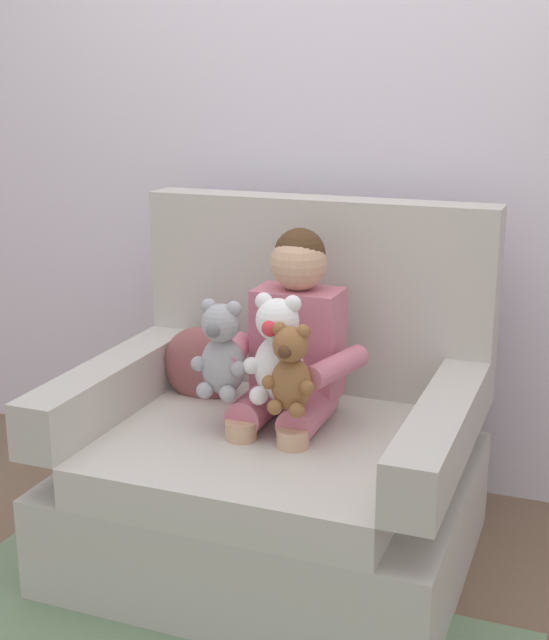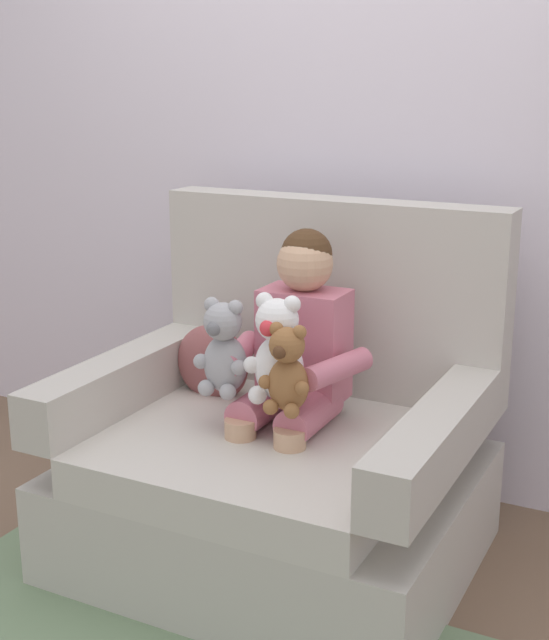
{
  "view_description": "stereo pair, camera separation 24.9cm",
  "coord_description": "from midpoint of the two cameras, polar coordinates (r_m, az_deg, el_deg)",
  "views": [
    {
      "loc": [
        0.89,
        -2.29,
        1.45
      ],
      "look_at": [
        0.03,
        -0.05,
        0.79
      ],
      "focal_mm": 49.5,
      "sensor_mm": 36.0,
      "label": 1
    },
    {
      "loc": [
        1.12,
        -2.18,
        1.45
      ],
      "look_at": [
        0.03,
        -0.05,
        0.79
      ],
      "focal_mm": 49.5,
      "sensor_mm": 36.0,
      "label": 2
    }
  ],
  "objects": [
    {
      "name": "back_wall",
      "position": [
        3.15,
        8.68,
        12.58
      ],
      "size": [
        6.0,
        0.1,
        2.6
      ],
      "primitive_type": "cube",
      "color": "silver",
      "rests_on": "ground"
    },
    {
      "name": "plush_brown",
      "position": [
        2.44,
        3.76,
        -3.38
      ],
      "size": [
        0.15,
        0.12,
        0.26
      ],
      "rotation": [
        0.0,
        0.0,
        -0.25
      ],
      "color": "brown",
      "rests_on": "armchair"
    },
    {
      "name": "plush_white",
      "position": [
        2.51,
        3.04,
        -2.12
      ],
      "size": [
        0.19,
        0.15,
        0.32
      ],
      "rotation": [
        0.0,
        0.0,
        -0.27
      ],
      "color": "white",
      "rests_on": "armchair"
    },
    {
      "name": "throw_pillow",
      "position": [
        2.91,
        -1.59,
        -2.85
      ],
      "size": [
        0.26,
        0.12,
        0.26
      ],
      "primitive_type": "ellipsoid",
      "rotation": [
        0.0,
        0.0,
        0.02
      ],
      "color": "#8C4C4C",
      "rests_on": "armchair"
    },
    {
      "name": "plush_grey",
      "position": [
        2.57,
        -0.55,
        -1.99
      ],
      "size": [
        0.17,
        0.14,
        0.29
      ],
      "rotation": [
        0.0,
        0.0,
        -0.17
      ],
      "color": "#9E9EA3",
      "rests_on": "armchair"
    },
    {
      "name": "seated_child",
      "position": [
        2.64,
        4.01,
        -2.25
      ],
      "size": [
        0.45,
        0.39,
        0.82
      ],
      "rotation": [
        0.0,
        0.0,
        -0.03
      ],
      "color": "#C66B7F",
      "rests_on": "armchair"
    },
    {
      "name": "ground_plane",
      "position": [
        2.85,
        2.59,
        -15.14
      ],
      "size": [
        8.0,
        8.0,
        0.0
      ],
      "primitive_type": "plane",
      "color": "brown"
    },
    {
      "name": "armchair",
      "position": [
        2.75,
        3.18,
        -8.83
      ],
      "size": [
        1.17,
        0.97,
        1.07
      ],
      "color": "#BCB7AD",
      "rests_on": "ground"
    }
  ]
}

